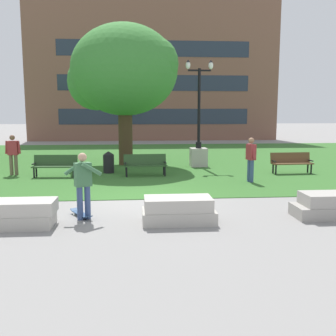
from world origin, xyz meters
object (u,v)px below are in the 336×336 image
(park_bench_far_right, at_px, (55,164))
(person_bystander_far_lawn, at_px, (251,157))
(skateboard, at_px, (81,214))
(trash_bin, at_px, (109,162))
(person_skateboarder, at_px, (83,182))
(concrete_block_left, at_px, (178,211))
(concrete_block_center, at_px, (17,214))
(concrete_block_right, at_px, (331,206))
(park_bench_near_left, at_px, (145,164))
(park_bench_near_right, at_px, (291,161))
(lamp_post_right, at_px, (199,145))
(person_bystander_near_lawn, at_px, (13,153))

(park_bench_far_right, bearing_deg, person_bystander_far_lawn, -13.15)
(skateboard, relative_size, trash_bin, 1.02)
(person_skateboarder, bearing_deg, trash_bin, 89.02)
(concrete_block_left, bearing_deg, concrete_block_center, -179.49)
(concrete_block_right, relative_size, trash_bin, 1.95)
(concrete_block_left, bearing_deg, park_bench_far_right, 121.85)
(park_bench_far_right, relative_size, person_bystander_far_lawn, 1.07)
(park_bench_near_left, xyz_separation_m, park_bench_near_right, (6.41, 0.15, 0.00))
(person_bystander_far_lawn, bearing_deg, concrete_block_center, -143.83)
(concrete_block_right, xyz_separation_m, park_bench_near_left, (-4.66, 6.84, 0.23))
(lamp_post_right, distance_m, trash_bin, 4.65)
(concrete_block_center, relative_size, person_skateboarder, 1.09)
(person_bystander_near_lawn, bearing_deg, concrete_block_center, -72.89)
(person_skateboarder, height_order, person_bystander_far_lawn, person_bystander_far_lawn)
(skateboard, xyz_separation_m, lamp_post_right, (4.51, 8.93, 0.97))
(lamp_post_right, bearing_deg, person_bystander_far_lawn, -73.22)
(concrete_block_center, relative_size, park_bench_far_right, 1.02)
(concrete_block_left, distance_m, park_bench_near_right, 9.20)
(person_bystander_far_lawn, bearing_deg, trash_bin, 154.54)
(concrete_block_center, xyz_separation_m, lamp_post_right, (5.91, 9.68, 0.75))
(skateboard, distance_m, park_bench_far_right, 6.64)
(concrete_block_left, height_order, lamp_post_right, lamp_post_right)
(person_skateboarder, bearing_deg, person_bystander_far_lawn, 39.70)
(concrete_block_right, bearing_deg, person_skateboarder, 177.19)
(concrete_block_right, bearing_deg, park_bench_near_left, 124.28)
(concrete_block_center, distance_m, trash_bin, 8.12)
(lamp_post_right, bearing_deg, park_bench_far_right, -158.08)
(concrete_block_right, height_order, park_bench_near_right, park_bench_near_right)
(concrete_block_center, distance_m, person_skateboarder, 1.73)
(park_bench_near_left, relative_size, park_bench_far_right, 1.00)
(park_bench_near_right, relative_size, person_bystander_far_lawn, 1.06)
(concrete_block_center, distance_m, concrete_block_right, 7.89)
(trash_bin, bearing_deg, skateboard, -91.88)
(park_bench_far_right, xyz_separation_m, person_bystander_near_lawn, (-1.86, 0.61, 0.44))
(concrete_block_center, height_order, lamp_post_right, lamp_post_right)
(person_skateboarder, xyz_separation_m, park_bench_far_right, (-2.02, 6.57, -0.44))
(trash_bin, distance_m, person_bystander_near_lawn, 4.04)
(person_skateboarder, bearing_deg, park_bench_far_right, 107.08)
(park_bench_near_left, bearing_deg, person_bystander_far_lawn, -23.82)
(concrete_block_right, bearing_deg, trash_bin, 128.95)
(park_bench_near_left, xyz_separation_m, person_bystander_far_lawn, (4.01, -1.77, 0.44))
(lamp_post_right, bearing_deg, park_bench_near_right, -33.60)
(concrete_block_center, bearing_deg, person_bystander_near_lawn, 107.11)
(concrete_block_left, distance_m, person_bystander_far_lawn, 6.27)
(trash_bin, bearing_deg, park_bench_near_left, -29.41)
(park_bench_far_right, distance_m, person_bystander_far_lawn, 7.97)
(concrete_block_right, bearing_deg, person_bystander_far_lawn, 97.33)
(park_bench_near_right, height_order, person_bystander_far_lawn, person_bystander_far_lawn)
(concrete_block_center, relative_size, person_bystander_near_lawn, 1.09)
(concrete_block_left, relative_size, concrete_block_right, 0.96)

